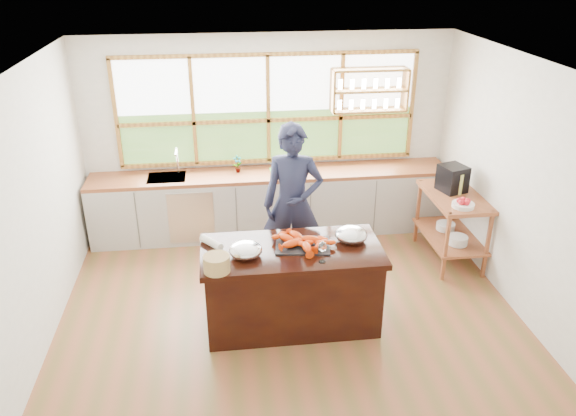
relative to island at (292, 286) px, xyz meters
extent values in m
plane|color=brown|center=(0.00, 0.20, -0.45)|extent=(5.00, 5.00, 0.00)
cube|color=silver|center=(0.00, 2.45, 0.90)|extent=(5.00, 0.02, 2.70)
cube|color=silver|center=(0.00, -2.05, 0.90)|extent=(5.00, 0.02, 2.70)
cube|color=silver|center=(-2.50, 0.20, 0.90)|extent=(0.02, 4.50, 2.70)
cube|color=silver|center=(2.50, 0.20, 0.90)|extent=(0.02, 4.50, 2.70)
cube|color=white|center=(0.00, 0.20, 2.25)|extent=(5.00, 4.50, 0.02)
cube|color=#B58136|center=(0.00, 2.42, 1.25)|extent=(4.05, 0.06, 1.50)
cube|color=white|center=(0.00, 2.44, 1.59)|extent=(3.98, 0.01, 0.75)
cube|color=#2A5B20|center=(0.00, 2.44, 0.87)|extent=(3.98, 0.01, 0.70)
cube|color=#B58136|center=(1.35, 2.31, 1.77)|extent=(1.00, 0.28, 0.03)
cube|color=#B58136|center=(1.35, 2.31, 1.50)|extent=(1.00, 0.28, 0.03)
cube|color=#B58136|center=(1.35, 2.31, 1.22)|extent=(1.00, 0.28, 0.03)
cube|color=#B58136|center=(0.85, 2.31, 1.50)|extent=(0.03, 0.28, 0.55)
cube|color=#B58136|center=(1.85, 2.31, 1.50)|extent=(0.03, 0.28, 0.55)
cube|color=#ABA7A1|center=(0.00, 2.14, -0.03)|extent=(4.90, 0.62, 0.85)
cube|color=silver|center=(-1.10, 1.82, -0.02)|extent=(0.60, 0.01, 0.72)
cube|color=brown|center=(0.00, 2.14, 0.42)|extent=(4.90, 0.62, 0.05)
cube|color=silver|center=(-1.40, 2.14, 0.37)|extent=(0.50, 0.42, 0.16)
cube|color=brown|center=(2.45, 0.60, 0.00)|extent=(0.04, 0.04, 0.90)
cube|color=brown|center=(2.45, 1.60, 0.00)|extent=(0.04, 0.04, 0.90)
cube|color=brown|center=(1.93, 0.60, 0.00)|extent=(0.04, 0.04, 0.90)
cube|color=brown|center=(1.93, 1.60, 0.00)|extent=(0.04, 0.04, 0.90)
cube|color=brown|center=(2.19, 1.10, -0.13)|extent=(0.62, 1.10, 0.03)
cube|color=brown|center=(2.19, 1.10, 0.42)|extent=(0.62, 1.10, 0.05)
cylinder|color=silver|center=(2.19, 0.85, -0.07)|extent=(0.24, 0.24, 0.11)
cylinder|color=silver|center=(2.19, 1.25, -0.07)|extent=(0.24, 0.24, 0.09)
cube|color=black|center=(0.00, 0.00, -0.03)|extent=(1.77, 0.82, 0.84)
cube|color=black|center=(0.00, 0.00, 0.42)|extent=(1.85, 0.90, 0.06)
imported|color=#1A1D34|center=(0.14, 0.94, 0.51)|extent=(0.78, 0.59, 1.92)
imported|color=slate|center=(-0.45, 2.20, 0.57)|extent=(0.15, 0.13, 0.24)
cube|color=#59CF40|center=(0.19, 2.14, 0.45)|extent=(0.41, 0.31, 0.01)
cube|color=black|center=(2.19, 1.23, 0.61)|extent=(0.37, 0.38, 0.33)
cylinder|color=#AEB652|center=(2.24, 1.11, 0.58)|extent=(0.07, 0.07, 0.27)
cylinder|color=silver|center=(2.14, 0.74, 0.47)|extent=(0.26, 0.26, 0.05)
sphere|color=red|center=(2.19, 0.74, 0.52)|extent=(0.07, 0.07, 0.07)
sphere|color=red|center=(2.16, 0.79, 0.52)|extent=(0.07, 0.07, 0.07)
sphere|color=red|center=(2.10, 0.77, 0.52)|extent=(0.07, 0.07, 0.07)
sphere|color=red|center=(2.10, 0.71, 0.52)|extent=(0.07, 0.07, 0.07)
sphere|color=red|center=(2.16, 0.70, 0.52)|extent=(0.07, 0.07, 0.07)
cube|color=black|center=(0.12, 0.04, 0.45)|extent=(0.60, 0.47, 0.02)
ellipsoid|color=#E14008|center=(0.00, -0.01, 0.50)|extent=(0.23, 0.15, 0.08)
ellipsoid|color=#E14008|center=(0.20, 0.06, 0.50)|extent=(0.23, 0.14, 0.08)
ellipsoid|color=#E14008|center=(0.30, -0.06, 0.50)|extent=(0.21, 0.21, 0.08)
ellipsoid|color=#E14008|center=(0.07, 0.16, 0.50)|extent=(0.18, 0.23, 0.08)
ellipsoid|color=#E14008|center=(0.14, -0.10, 0.50)|extent=(0.11, 0.22, 0.08)
ellipsoid|color=#E14008|center=(-0.04, 0.12, 0.50)|extent=(0.20, 0.22, 0.08)
ellipsoid|color=silver|center=(-0.47, -0.09, 0.52)|extent=(0.33, 0.33, 0.16)
ellipsoid|color=silver|center=(0.64, 0.09, 0.52)|extent=(0.34, 0.34, 0.16)
cylinder|color=silver|center=(0.26, -0.30, 0.45)|extent=(0.06, 0.06, 0.01)
cylinder|color=silver|center=(0.26, -0.30, 0.52)|extent=(0.01, 0.01, 0.13)
ellipsoid|color=silver|center=(0.26, -0.30, 0.62)|extent=(0.08, 0.08, 0.10)
cylinder|color=#A68A46|center=(-0.76, -0.34, 0.53)|extent=(0.25, 0.25, 0.16)
cylinder|color=silver|center=(-0.81, 0.16, 0.49)|extent=(0.25, 0.29, 0.08)
camera|label=1|loc=(-0.66, -4.95, 3.24)|focal=35.00mm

